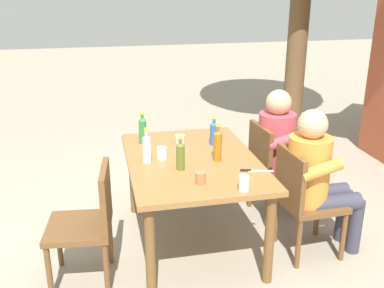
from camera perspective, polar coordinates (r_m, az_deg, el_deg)
ground_plane at (r=3.82m, az=0.00°, el=-12.32°), size 24.00×24.00×0.00m
dining_table at (r=3.51m, az=0.00°, el=-3.28°), size 1.41×1.00×0.75m
chair_far_left at (r=4.07m, az=10.10°, el=-2.71°), size 0.47×0.47×0.87m
chair_far_right at (r=3.55m, az=13.89°, el=-6.55°), size 0.46×0.46×0.87m
chair_near_right at (r=3.23m, az=-12.89°, el=-9.33°), size 0.49×0.49×0.87m
person_in_white_shirt at (r=4.06m, az=11.63°, el=-0.37°), size 0.47×0.61×1.18m
person_in_plaid_shirt at (r=3.53m, az=15.68°, el=-3.87°), size 0.47×0.61×1.18m
bottle_blue at (r=3.74m, az=2.80°, el=1.48°), size 0.06×0.06×0.24m
bottle_olive at (r=3.24m, az=-1.48°, el=-1.42°), size 0.06×0.06×0.26m
bottle_clear at (r=3.38m, az=-5.79°, el=-0.49°), size 0.06×0.06×0.27m
bottle_amber at (r=3.40m, az=3.29°, el=-0.07°), size 0.06×0.06×0.30m
bottle_green at (r=3.79m, az=-6.31°, el=1.84°), size 0.06×0.06×0.28m
cup_terracotta at (r=3.04m, az=1.09°, el=-4.32°), size 0.07×0.07×0.08m
cup_steel at (r=3.75m, az=-1.53°, el=0.51°), size 0.08×0.08×0.08m
cup_glass at (r=2.96m, az=6.64°, el=-4.96°), size 0.07×0.07×0.11m
cup_white at (r=3.46m, az=-3.87°, el=-1.16°), size 0.08×0.08×0.09m
table_knife at (r=3.28m, az=7.92°, el=-3.38°), size 0.08×0.24×0.01m
backpack_by_near_side at (r=4.86m, az=0.87°, el=-1.99°), size 0.31×0.20×0.46m
backpack_by_far_side at (r=4.68m, az=-3.48°, el=-3.22°), size 0.32×0.22×0.41m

